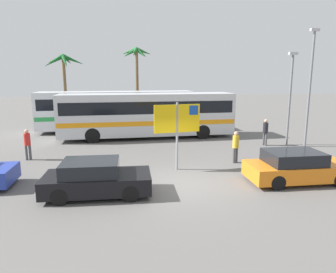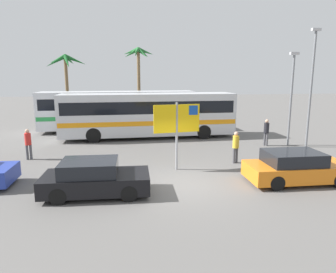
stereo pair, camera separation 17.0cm
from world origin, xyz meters
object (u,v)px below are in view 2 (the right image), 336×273
at_px(bus_rear_coach, 118,109).
at_px(pedestrian_near_sign, 28,142).
at_px(pedestrian_crossing_lot, 236,145).
at_px(pedestrian_by_bus, 266,130).
at_px(bus_front_coach, 148,113).
at_px(car_orange, 297,167).
at_px(car_black, 95,178).
at_px(ferry_sign, 178,121).

height_order(bus_rear_coach, pedestrian_near_sign, bus_rear_coach).
height_order(pedestrian_crossing_lot, pedestrian_near_sign, pedestrian_near_sign).
bearing_deg(pedestrian_by_bus, bus_rear_coach, 118.53).
xyz_separation_m(pedestrian_by_bus, pedestrian_crossing_lot, (-3.43, -3.45, -0.05)).
xyz_separation_m(bus_front_coach, car_orange, (5.10, -10.53, -1.15)).
distance_m(car_black, pedestrian_near_sign, 6.80).
height_order(car_black, pedestrian_near_sign, pedestrian_near_sign).
xyz_separation_m(ferry_sign, car_black, (-3.67, -2.58, -1.69)).
bearing_deg(ferry_sign, car_orange, -35.60).
bearing_deg(bus_front_coach, pedestrian_near_sign, -144.69).
distance_m(bus_front_coach, pedestrian_by_bus, 8.16).
bearing_deg(pedestrian_near_sign, car_orange, -128.69).
bearing_deg(ferry_sign, pedestrian_by_bus, 25.56).
relative_size(ferry_sign, car_orange, 0.74).
bearing_deg(pedestrian_near_sign, bus_rear_coach, -43.74).
bearing_deg(pedestrian_near_sign, ferry_sign, -125.87).
distance_m(ferry_sign, pedestrian_by_bus, 7.83).
distance_m(ferry_sign, car_black, 4.79).
bearing_deg(pedestrian_crossing_lot, bus_rear_coach, 6.23).
bearing_deg(pedestrian_crossing_lot, ferry_sign, 78.73).
height_order(bus_front_coach, pedestrian_crossing_lot, bus_front_coach).
bearing_deg(car_black, bus_front_coach, 76.70).
bearing_deg(pedestrian_crossing_lot, bus_front_coach, 4.41).
bearing_deg(bus_rear_coach, pedestrian_by_bus, -38.18).
xyz_separation_m(bus_rear_coach, pedestrian_crossing_lot, (5.80, -10.71, -0.83)).
bearing_deg(bus_front_coach, car_black, -106.51).
height_order(car_orange, pedestrian_near_sign, pedestrian_near_sign).
relative_size(car_orange, pedestrian_by_bus, 2.55).
bearing_deg(pedestrian_near_sign, pedestrian_crossing_lot, -116.59).
bearing_deg(bus_rear_coach, car_orange, -62.57).
relative_size(bus_rear_coach, pedestrian_by_bus, 7.23).
distance_m(car_orange, pedestrian_by_bus, 6.94).
height_order(car_orange, pedestrian_crossing_lot, pedestrian_crossing_lot).
relative_size(bus_front_coach, ferry_sign, 3.84).
xyz_separation_m(pedestrian_by_bus, pedestrian_near_sign, (-14.03, -0.99, -0.04)).
bearing_deg(bus_front_coach, car_orange, -64.19).
bearing_deg(pedestrian_by_bus, pedestrian_crossing_lot, -158.18).
bearing_deg(car_black, pedestrian_near_sign, 127.11).
relative_size(bus_front_coach, pedestrian_by_bus, 7.23).
relative_size(ferry_sign, pedestrian_by_bus, 1.88).
bearing_deg(bus_front_coach, ferry_sign, -86.06).
relative_size(bus_rear_coach, car_orange, 2.84).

